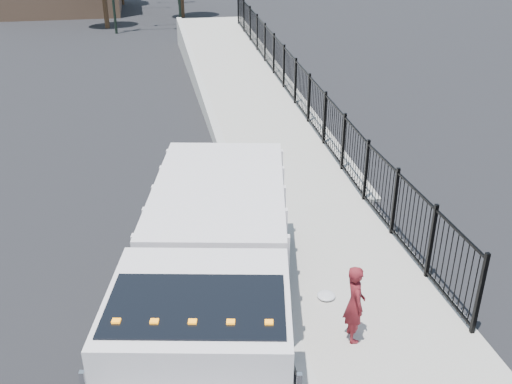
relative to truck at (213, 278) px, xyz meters
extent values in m
plane|color=black|center=(1.49, 1.30, -1.61)|extent=(120.00, 120.00, 0.00)
cube|color=#9E998E|center=(3.42, -0.70, -1.55)|extent=(3.55, 12.00, 0.12)
cube|color=#ADAAA3|center=(1.49, -0.70, -1.53)|extent=(0.30, 12.00, 0.16)
cube|color=#9E998E|center=(3.62, 17.30, -1.61)|extent=(3.95, 24.06, 3.19)
cube|color=black|center=(5.04, 13.30, -0.71)|extent=(0.10, 28.00, 1.80)
cube|color=black|center=(0.09, 0.41, -1.01)|extent=(2.62, 7.57, 0.24)
cube|color=white|center=(-0.43, -2.07, 0.10)|extent=(3.04, 2.91, 2.21)
cube|color=black|center=(-0.49, -2.34, 0.76)|extent=(2.67, 1.90, 0.94)
cube|color=white|center=(0.38, 1.82, 0.10)|extent=(3.54, 5.08, 1.88)
cube|color=silver|center=(-2.01, -2.87, 0.59)|extent=(0.08, 0.08, 0.39)
cube|color=orange|center=(-1.54, -2.52, 1.22)|extent=(0.13, 0.11, 0.07)
cube|color=orange|center=(-1.06, -2.62, 1.22)|extent=(0.13, 0.11, 0.07)
cube|color=orange|center=(-0.57, -2.72, 1.22)|extent=(0.13, 0.11, 0.07)
cube|color=orange|center=(-0.08, -2.82, 1.22)|extent=(0.13, 0.11, 0.07)
cube|color=orange|center=(0.40, -2.92, 1.22)|extent=(0.13, 0.11, 0.07)
cylinder|color=black|center=(-0.62, 2.70, -1.06)|extent=(0.57, 1.15, 1.10)
cylinder|color=black|center=(1.65, 2.23, -1.06)|extent=(0.57, 1.15, 1.10)
cylinder|color=black|center=(-0.37, 3.89, -1.06)|extent=(0.57, 1.15, 1.10)
cylinder|color=black|center=(1.90, 3.41, -1.06)|extent=(0.57, 1.15, 1.10)
imported|color=maroon|center=(2.65, -0.38, -0.68)|extent=(0.44, 0.62, 1.63)
ellipsoid|color=silver|center=(2.54, 0.96, -1.44)|extent=(0.40, 0.40, 0.10)
cylinder|color=#382314|center=(-3.37, 35.97, -0.01)|extent=(0.36, 0.36, 3.20)
camera|label=1|loc=(-0.90, -8.66, 5.99)|focal=40.00mm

